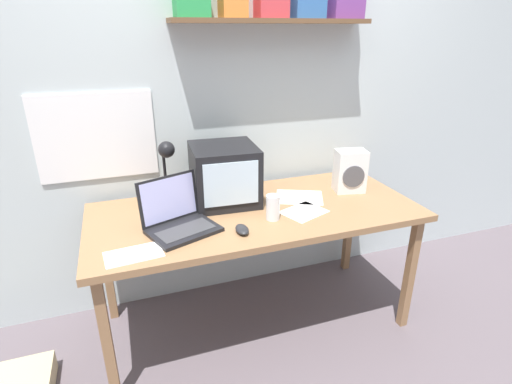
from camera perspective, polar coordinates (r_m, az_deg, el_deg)
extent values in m
plane|color=#5C5158|center=(2.54, 0.00, -17.76)|extent=(12.00, 12.00, 0.00)
cube|color=silver|center=(2.40, -3.76, 14.27)|extent=(5.60, 0.06, 2.60)
cube|color=white|center=(2.32, -21.90, 7.29)|extent=(0.62, 0.01, 0.47)
cube|color=brown|center=(2.34, 2.47, 23.24)|extent=(1.12, 0.18, 0.02)
cube|color=#753B8B|center=(2.57, 12.73, 25.15)|extent=(0.19, 0.12, 0.20)
cube|color=#906944|center=(2.15, 0.00, -2.90)|extent=(1.74, 0.77, 0.03)
cube|color=#906944|center=(1.99, -20.47, -19.60)|extent=(0.04, 0.05, 0.70)
cube|color=#906944|center=(2.46, 21.10, -10.86)|extent=(0.04, 0.05, 0.70)
cube|color=#906944|center=(2.51, -20.56, -10.00)|extent=(0.04, 0.05, 0.70)
cube|color=#906944|center=(2.90, 13.13, -4.58)|extent=(0.04, 0.05, 0.70)
cube|color=black|center=(2.19, -4.56, 2.56)|extent=(0.37, 0.37, 0.32)
cube|color=silver|center=(2.03, -3.56, 1.13)|extent=(0.28, 0.03, 0.23)
cube|color=black|center=(1.93, -10.26, -5.44)|extent=(0.37, 0.32, 0.02)
cube|color=#38383A|center=(1.92, -10.02, -5.37)|extent=(0.29, 0.21, 0.00)
cube|color=black|center=(1.98, -12.36, -0.93)|extent=(0.30, 0.14, 0.23)
cube|color=#B6B7F1|center=(1.98, -12.36, -0.93)|extent=(0.27, 0.13, 0.21)
cylinder|color=black|center=(2.28, -12.52, -1.18)|extent=(0.14, 0.14, 0.01)
cylinder|color=black|center=(2.23, -12.86, 2.54)|extent=(0.02, 0.02, 0.30)
sphere|color=black|center=(2.13, -12.68, 5.94)|extent=(0.09, 0.09, 0.09)
cylinder|color=white|center=(2.01, 2.43, -2.21)|extent=(0.07, 0.07, 0.13)
cylinder|color=#4CC656|center=(2.02, 2.42, -2.68)|extent=(0.06, 0.06, 0.09)
cube|color=white|center=(2.40, 13.27, 2.95)|extent=(0.19, 0.15, 0.25)
cylinder|color=#4C4C51|center=(2.35, 13.77, 2.15)|extent=(0.13, 0.03, 0.13)
ellipsoid|color=#232326|center=(1.90, -2.00, -5.37)|extent=(0.06, 0.11, 0.03)
cube|color=white|center=(2.30, 6.20, -0.76)|extent=(0.32, 0.30, 0.00)
cube|color=white|center=(2.12, 6.85, -2.84)|extent=(0.27, 0.24, 0.00)
cube|color=silver|center=(1.81, -17.07, -8.54)|extent=(0.25, 0.16, 0.00)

